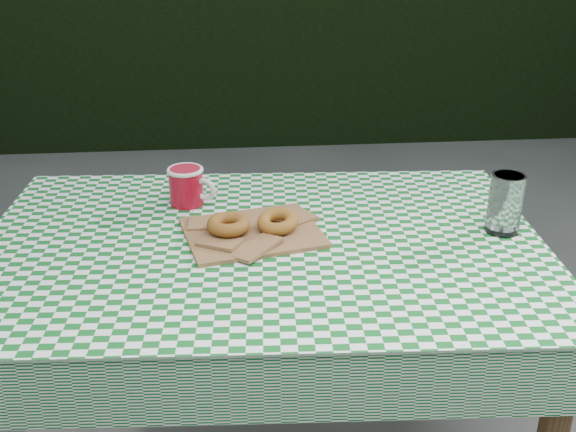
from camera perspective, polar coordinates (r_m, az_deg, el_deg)
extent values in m
cube|color=brown|center=(1.76, -1.96, -13.23)|extent=(1.31, 0.91, 0.75)
cube|color=#0E5A1E|center=(1.56, -2.15, -2.20)|extent=(1.33, 0.93, 0.01)
cube|color=olive|center=(1.59, -3.00, -1.30)|extent=(0.35, 0.31, 0.02)
torus|color=#94651E|center=(1.57, -5.01, -0.70)|extent=(0.11, 0.11, 0.03)
torus|color=#A15D21|center=(1.58, -0.87, -0.45)|extent=(0.13, 0.13, 0.03)
cylinder|color=silver|center=(1.65, 17.75, 1.00)|extent=(0.09, 0.09, 0.14)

